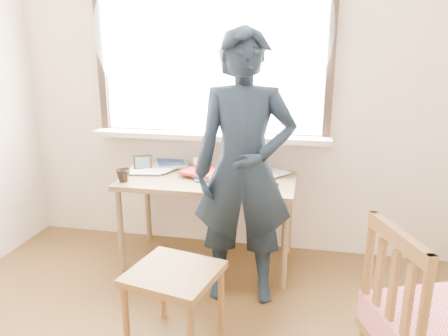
% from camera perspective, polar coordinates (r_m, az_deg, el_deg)
% --- Properties ---
extents(room_shell, '(3.52, 4.02, 2.61)m').
position_cam_1_polar(room_shell, '(1.62, -10.18, 16.20)').
color(room_shell, beige).
rests_on(room_shell, ground).
extents(desk, '(1.26, 0.63, 0.67)m').
position_cam_1_polar(desk, '(3.20, -2.09, -2.54)').
color(desk, brown).
rests_on(desk, ground).
extents(laptop, '(0.38, 0.34, 0.22)m').
position_cam_1_polar(laptop, '(3.08, 2.04, -0.88)').
color(laptop, black).
rests_on(laptop, desk).
extents(mug_white, '(0.18, 0.18, 0.10)m').
position_cam_1_polar(mug_white, '(3.38, -2.96, 0.66)').
color(mug_white, white).
rests_on(mug_white, desk).
extents(mug_dark, '(0.13, 0.13, 0.09)m').
position_cam_1_polar(mug_dark, '(3.16, -13.02, -0.93)').
color(mug_dark, black).
rests_on(mug_dark, desk).
extents(mouse, '(0.10, 0.07, 0.04)m').
position_cam_1_polar(mouse, '(3.00, 6.27, -2.10)').
color(mouse, black).
rests_on(mouse, desk).
extents(desk_clutter, '(0.96, 0.52, 0.04)m').
position_cam_1_polar(desk_clutter, '(3.41, -6.14, 0.14)').
color(desk_clutter, white).
rests_on(desk_clutter, desk).
extents(book_a, '(0.30, 0.34, 0.03)m').
position_cam_1_polar(book_a, '(3.52, -8.36, 0.47)').
color(book_a, white).
rests_on(book_a, desk).
extents(book_b, '(0.32, 0.33, 0.02)m').
position_cam_1_polar(book_b, '(3.32, 4.67, -0.44)').
color(book_b, white).
rests_on(book_b, desk).
extents(picture_frame, '(0.13, 0.07, 0.11)m').
position_cam_1_polar(picture_frame, '(3.41, -10.55, 0.59)').
color(picture_frame, black).
rests_on(picture_frame, desk).
extents(work_chair, '(0.53, 0.51, 0.46)m').
position_cam_1_polar(work_chair, '(2.44, -6.54, -14.60)').
color(work_chair, brown).
rests_on(work_chair, ground).
extents(side_chair, '(0.56, 0.57, 0.96)m').
position_cam_1_polar(side_chair, '(2.04, 25.02, -18.89)').
color(side_chair, brown).
rests_on(side_chair, ground).
extents(person, '(0.68, 0.49, 1.72)m').
position_cam_1_polar(person, '(2.71, 2.65, -0.31)').
color(person, black).
rests_on(person, ground).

